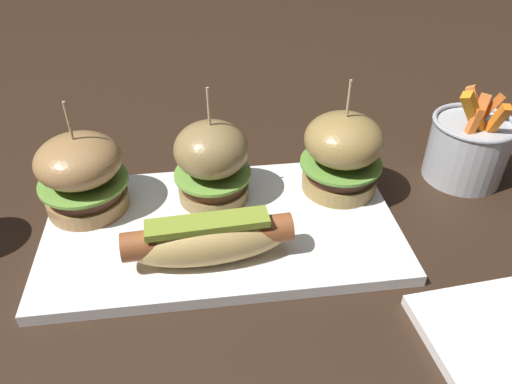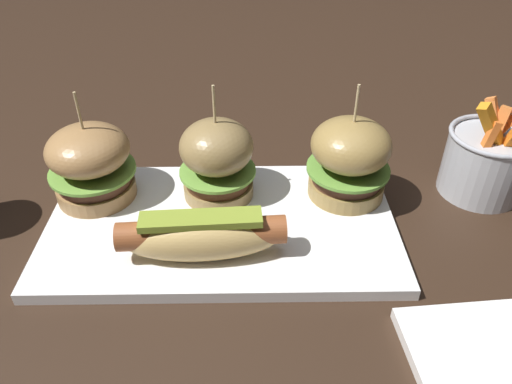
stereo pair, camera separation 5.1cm
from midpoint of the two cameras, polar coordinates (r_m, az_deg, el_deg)
ground_plane at (r=0.58m, az=-6.47°, el=-4.66°), size 3.00×3.00×0.00m
platter_main at (r=0.58m, az=-6.51°, el=-4.14°), size 0.40×0.23×0.01m
hot_dog at (r=0.51m, az=-8.37°, el=-5.54°), size 0.18×0.06×0.05m
slider_left at (r=0.61m, az=-21.79°, el=1.89°), size 0.10×0.10×0.14m
slider_center at (r=0.59m, az=-7.61°, el=3.41°), size 0.09×0.09×0.14m
slider_right at (r=0.60m, az=7.53°, el=4.42°), size 0.10×0.10×0.15m
fries_bucket at (r=0.69m, az=21.37°, el=4.78°), size 0.11×0.11×0.13m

